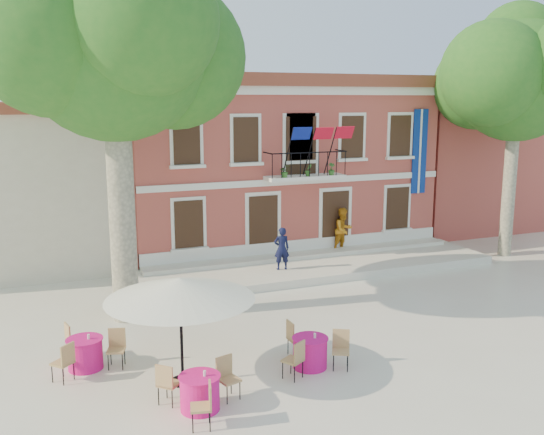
{
  "coord_description": "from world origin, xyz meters",
  "views": [
    {
      "loc": [
        -8.04,
        -15.83,
        6.5
      ],
      "look_at": [
        -0.23,
        3.5,
        2.43
      ],
      "focal_mm": 40.0,
      "sensor_mm": 36.0,
      "label": 1
    }
  ],
  "objects": [
    {
      "name": "terrace",
      "position": [
        2.0,
        4.4,
        0.15
      ],
      "size": [
        14.0,
        3.4,
        0.3
      ],
      "primitive_type": "cube",
      "color": "silver",
      "rests_on": "ground"
    },
    {
      "name": "cafe_table_0",
      "position": [
        -7.08,
        -1.23,
        0.43
      ],
      "size": [
        1.83,
        1.78,
        0.95
      ],
      "color": "#D8147D",
      "rests_on": "ground"
    },
    {
      "name": "plane_tree_east",
      "position": [
        10.47,
        3.61,
        7.23
      ],
      "size": [
        4.98,
        4.98,
        9.78
      ],
      "color": "#A59E84",
      "rests_on": "ground"
    },
    {
      "name": "cafe_table_1",
      "position": [
        -1.94,
        -3.23,
        0.43
      ],
      "size": [
        1.87,
        1.64,
        0.95
      ],
      "color": "#D8147D",
      "rests_on": "ground"
    },
    {
      "name": "neighbor_east",
      "position": [
        14.0,
        11.0,
        3.22
      ],
      "size": [
        9.4,
        9.4,
        6.4
      ],
      "color": "#A7443C",
      "rests_on": "ground"
    },
    {
      "name": "pedestrian_navy",
      "position": [
        0.42,
        4.14,
        1.1
      ],
      "size": [
        0.63,
        0.46,
        1.59
      ],
      "primitive_type": "imported",
      "rotation": [
        0.0,
        0.0,
        3.0
      ],
      "color": "black",
      "rests_on": "terrace"
    },
    {
      "name": "patio_umbrella",
      "position": [
        -5.05,
        -2.88,
        2.28
      ],
      "size": [
        3.42,
        3.42,
        2.54
      ],
      "color": "black",
      "rests_on": "ground"
    },
    {
      "name": "ground",
      "position": [
        0.0,
        0.0,
        0.0
      ],
      "size": [
        90.0,
        90.0,
        0.0
      ],
      "primitive_type": "plane",
      "color": "beige",
      "rests_on": "ground"
    },
    {
      "name": "main_building",
      "position": [
        2.0,
        9.99,
        3.78
      ],
      "size": [
        13.5,
        9.59,
        7.5
      ],
      "color": "#A7443C",
      "rests_on": "ground"
    },
    {
      "name": "cafe_table_2",
      "position": [
        -5.01,
        -4.24,
        0.43
      ],
      "size": [
        1.82,
        1.8,
        0.95
      ],
      "color": "#D8147D",
      "rests_on": "ground"
    },
    {
      "name": "pedestrian_orange",
      "position": [
        3.83,
        5.68,
        1.22
      ],
      "size": [
        1.04,
        0.9,
        1.83
      ],
      "primitive_type": "imported",
      "rotation": [
        0.0,
        0.0,
        0.25
      ],
      "color": "orange",
      "rests_on": "terrace"
    },
    {
      "name": "plane_tree_west",
      "position": [
        -5.6,
        1.87,
        7.95
      ],
      "size": [
        5.5,
        5.5,
        10.8
      ],
      "color": "#A59E84",
      "rests_on": "ground"
    }
  ]
}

